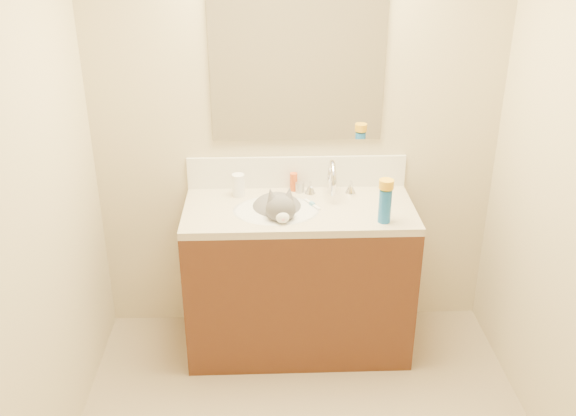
{
  "coord_description": "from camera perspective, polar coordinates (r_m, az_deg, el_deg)",
  "views": [
    {
      "loc": [
        -0.17,
        -2.03,
        2.28
      ],
      "look_at": [
        -0.06,
        0.92,
        0.88
      ],
      "focal_mm": 40.0,
      "sensor_mm": 36.0,
      "label": 1
    }
  ],
  "objects": [
    {
      "name": "mirror",
      "position": [
        3.36,
        0.84,
        12.57
      ],
      "size": [
        0.9,
        0.02,
        0.8
      ],
      "primitive_type": "cube",
      "color": "white",
      "rests_on": "room_shell"
    },
    {
      "name": "pill_bottle",
      "position": [
        3.45,
        -4.43,
        2.04
      ],
      "size": [
        0.08,
        0.08,
        0.12
      ],
      "primitive_type": "cylinder",
      "rotation": [
        0.0,
        0.0,
        -0.29
      ],
      "color": "white",
      "rests_on": "counter_slab"
    },
    {
      "name": "faucet",
      "position": [
        3.44,
        3.89,
        2.39
      ],
      "size": [
        0.28,
        0.2,
        0.21
      ],
      "color": "silver",
      "rests_on": "counter_slab"
    },
    {
      "name": "amber_bottle",
      "position": [
        3.51,
        0.5,
        2.34
      ],
      "size": [
        0.04,
        0.04,
        0.1
      ],
      "primitive_type": "cylinder",
      "rotation": [
        0.0,
        0.0,
        0.03
      ],
      "color": "#CC4F18",
      "rests_on": "counter_slab"
    },
    {
      "name": "spray_can",
      "position": [
        3.18,
        8.61,
        0.19
      ],
      "size": [
        0.07,
        0.07,
        0.17
      ],
      "primitive_type": "cylinder",
      "rotation": [
        0.0,
        0.0,
        -0.06
      ],
      "color": "#1960B1",
      "rests_on": "counter_slab"
    },
    {
      "name": "toothbrush_head",
      "position": [
        3.35,
        2.17,
        0.37
      ],
      "size": [
        0.03,
        0.04,
        0.02
      ],
      "primitive_type": "cube",
      "rotation": [
        0.0,
        0.0,
        0.48
      ],
      "color": "#5EA6C8",
      "rests_on": "counter_slab"
    },
    {
      "name": "cat",
      "position": [
        3.34,
        -0.9,
        -0.47
      ],
      "size": [
        0.36,
        0.42,
        0.32
      ],
      "rotation": [
        0.0,
        0.0,
        0.12
      ],
      "color": "#525052",
      "rests_on": "basin"
    },
    {
      "name": "pill_label",
      "position": [
        3.46,
        -4.42,
        1.79
      ],
      "size": [
        0.08,
        0.08,
        0.04
      ],
      "primitive_type": "cylinder",
      "rotation": [
        0.0,
        0.0,
        -0.29
      ],
      "color": "orange",
      "rests_on": "pill_bottle"
    },
    {
      "name": "counter_slab",
      "position": [
        3.34,
        1.0,
        -0.24
      ],
      "size": [
        1.2,
        0.55,
        0.04
      ],
      "primitive_type": "cube",
      "color": "#C4B49A",
      "rests_on": "vanity_cabinet"
    },
    {
      "name": "backsplash",
      "position": [
        3.54,
        0.78,
        3.21
      ],
      "size": [
        1.2,
        0.02,
        0.18
      ],
      "primitive_type": "cube",
      "color": "silver",
      "rests_on": "counter_slab"
    },
    {
      "name": "vanity_cabinet",
      "position": [
        3.55,
        0.94,
        -6.52
      ],
      "size": [
        1.2,
        0.55,
        0.82
      ],
      "primitive_type": "cube",
      "color": "#472413",
      "rests_on": "ground"
    },
    {
      "name": "toothbrush",
      "position": [
        3.35,
        2.17,
        0.32
      ],
      "size": [
        0.08,
        0.14,
        0.01
      ],
      "primitive_type": "cube",
      "rotation": [
        0.0,
        0.0,
        0.48
      ],
      "color": "white",
      "rests_on": "counter_slab"
    },
    {
      "name": "basin",
      "position": [
        3.33,
        -1.04,
        -1.27
      ],
      "size": [
        0.45,
        0.36,
        0.14
      ],
      "primitive_type": "ellipsoid",
      "color": "silver",
      "rests_on": "vanity_cabinet"
    },
    {
      "name": "silver_jar",
      "position": [
        3.5,
        1.06,
        1.86
      ],
      "size": [
        0.05,
        0.05,
        0.06
      ],
      "primitive_type": "cylinder",
      "rotation": [
        0.0,
        0.0,
        -0.06
      ],
      "color": "#B7B7BC",
      "rests_on": "counter_slab"
    },
    {
      "name": "room_shell",
      "position": [
        2.19,
        2.49,
        4.05
      ],
      "size": [
        2.24,
        2.54,
        2.52
      ],
      "color": "#C6B693",
      "rests_on": "ground"
    },
    {
      "name": "spray_cap",
      "position": [
        3.13,
        8.74,
        2.11
      ],
      "size": [
        0.08,
        0.08,
        0.04
      ],
      "primitive_type": "cylinder",
      "rotation": [
        0.0,
        0.0,
        -0.06
      ],
      "color": "gold",
      "rests_on": "spray_can"
    }
  ]
}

